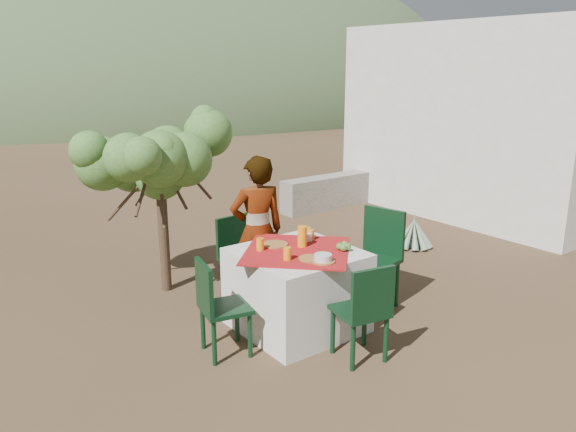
# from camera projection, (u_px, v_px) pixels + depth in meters

# --- Properties ---
(ground) EXTENTS (160.00, 160.00, 0.00)m
(ground) POSITION_uv_depth(u_px,v_px,m) (307.00, 333.00, 5.17)
(ground) COLOR #3D2A1C
(ground) RESTS_ON ground
(table) EXTENTS (1.30, 1.30, 0.76)m
(table) POSITION_uv_depth(u_px,v_px,m) (297.00, 289.00, 5.19)
(table) COLOR white
(table) RESTS_ON ground
(chair_far) EXTENTS (0.43, 0.43, 0.86)m
(chair_far) POSITION_uv_depth(u_px,v_px,m) (239.00, 253.00, 5.89)
(chair_far) COLOR black
(chair_far) RESTS_ON ground
(chair_near) EXTENTS (0.46, 0.46, 0.86)m
(chair_near) POSITION_uv_depth(u_px,v_px,m) (365.00, 309.00, 4.55)
(chair_near) COLOR black
(chair_near) RESTS_ON ground
(chair_left) EXTENTS (0.46, 0.46, 0.84)m
(chair_left) POSITION_uv_depth(u_px,v_px,m) (217.00, 304.00, 4.67)
(chair_left) COLOR black
(chair_left) RESTS_ON ground
(chair_right) EXTENTS (0.55, 0.55, 1.00)m
(chair_right) POSITION_uv_depth(u_px,v_px,m) (377.00, 253.00, 5.64)
(chair_right) COLOR black
(chair_right) RESTS_ON ground
(person) EXTENTS (0.64, 0.50, 1.54)m
(person) POSITION_uv_depth(u_px,v_px,m) (257.00, 231.00, 5.64)
(person) COLOR #8C6651
(person) RESTS_ON ground
(shrub_tree) EXTENTS (1.45, 1.42, 1.71)m
(shrub_tree) POSITION_uv_depth(u_px,v_px,m) (162.00, 167.00, 5.88)
(shrub_tree) COLOR #4A3525
(shrub_tree) RESTS_ON ground
(agave) EXTENTS (0.52, 0.52, 0.56)m
(agave) POSITION_uv_depth(u_px,v_px,m) (414.00, 234.00, 7.53)
(agave) COLOR gray
(agave) RESTS_ON ground
(guesthouse) EXTENTS (3.20, 4.20, 3.00)m
(guesthouse) POSITION_uv_depth(u_px,v_px,m) (500.00, 119.00, 9.42)
(guesthouse) COLOR silver
(guesthouse) RESTS_ON ground
(stone_wall) EXTENTS (2.60, 0.35, 0.55)m
(stone_wall) POSITION_uv_depth(u_px,v_px,m) (345.00, 189.00, 9.81)
(stone_wall) COLOR gray
(stone_wall) RESTS_ON ground
(hill_near_right) EXTENTS (48.00, 48.00, 20.00)m
(hill_near_right) POSITION_uv_depth(u_px,v_px,m) (120.00, 98.00, 39.86)
(hill_near_right) COLOR #2F4828
(hill_near_right) RESTS_ON ground
(hill_far_right) EXTENTS (36.00, 36.00, 14.00)m
(hill_far_right) POSITION_uv_depth(u_px,v_px,m) (237.00, 88.00, 56.86)
(hill_far_right) COLOR slate
(hill_far_right) RESTS_ON ground
(plate_far) EXTENTS (0.25, 0.25, 0.01)m
(plate_far) POSITION_uv_depth(u_px,v_px,m) (275.00, 244.00, 5.23)
(plate_far) COLOR brown
(plate_far) RESTS_ON table
(plate_near) EXTENTS (0.21, 0.21, 0.01)m
(plate_near) POSITION_uv_depth(u_px,v_px,m) (310.00, 259.00, 4.85)
(plate_near) COLOR brown
(plate_near) RESTS_ON table
(glass_far) EXTENTS (0.07, 0.07, 0.11)m
(glass_far) POSITION_uv_depth(u_px,v_px,m) (260.00, 244.00, 5.07)
(glass_far) COLOR orange
(glass_far) RESTS_ON table
(glass_near) EXTENTS (0.07, 0.07, 0.11)m
(glass_near) POSITION_uv_depth(u_px,v_px,m) (287.00, 254.00, 4.82)
(glass_near) COLOR orange
(glass_near) RESTS_ON table
(juice_pitcher) EXTENTS (0.09, 0.09, 0.19)m
(juice_pitcher) POSITION_uv_depth(u_px,v_px,m) (302.00, 236.00, 5.17)
(juice_pitcher) COLOR orange
(juice_pitcher) RESTS_ON table
(bowl_plate) EXTENTS (0.21, 0.21, 0.01)m
(bowl_plate) POSITION_uv_depth(u_px,v_px,m) (323.00, 261.00, 4.79)
(bowl_plate) COLOR brown
(bowl_plate) RESTS_ON table
(white_bowl) EXTENTS (0.15, 0.15, 0.06)m
(white_bowl) POSITION_uv_depth(u_px,v_px,m) (323.00, 257.00, 4.78)
(white_bowl) COLOR silver
(white_bowl) RESTS_ON bowl_plate
(jar_left) EXTENTS (0.06, 0.06, 0.10)m
(jar_left) POSITION_uv_depth(u_px,v_px,m) (311.00, 235.00, 5.37)
(jar_left) COLOR orange
(jar_left) RESTS_ON table
(jar_right) EXTENTS (0.06, 0.06, 0.09)m
(jar_right) POSITION_uv_depth(u_px,v_px,m) (308.00, 232.00, 5.47)
(jar_right) COLOR orange
(jar_right) RESTS_ON table
(napkin_holder) EXTENTS (0.06, 0.04, 0.08)m
(napkin_holder) POSITION_uv_depth(u_px,v_px,m) (308.00, 238.00, 5.33)
(napkin_holder) COLOR silver
(napkin_holder) RESTS_ON table
(fruit_cluster) EXTENTS (0.14, 0.13, 0.07)m
(fruit_cluster) POSITION_uv_depth(u_px,v_px,m) (344.00, 246.00, 5.08)
(fruit_cluster) COLOR #4D782B
(fruit_cluster) RESTS_ON table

